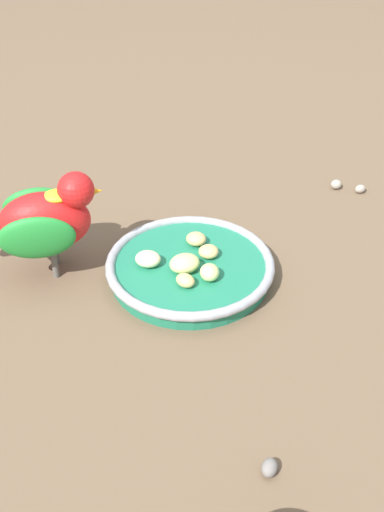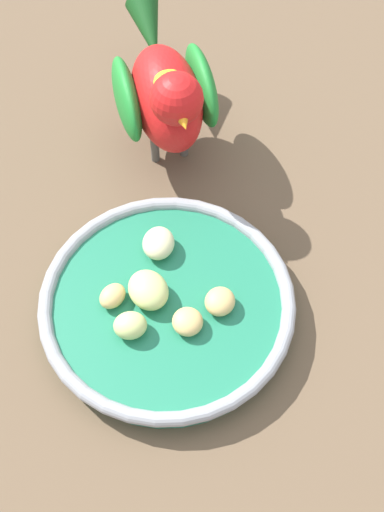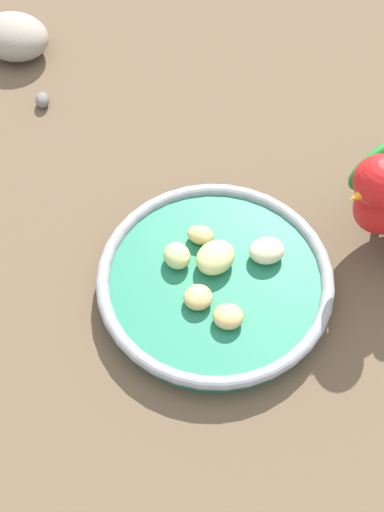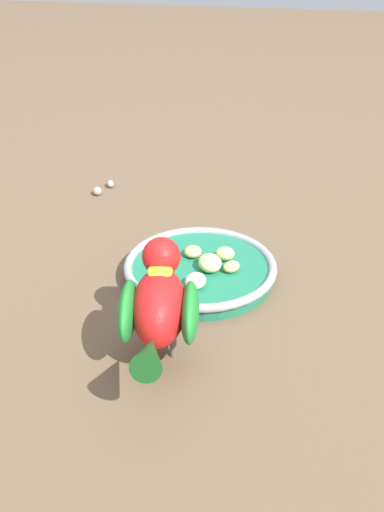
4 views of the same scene
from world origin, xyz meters
TOP-DOWN VIEW (x-y plane):
  - ground_plane at (0.00, 0.00)m, footprint 4.00×4.00m
  - feeding_bowl at (-0.01, -0.01)m, footprint 0.21×0.21m
  - apple_piece_0 at (-0.03, 0.00)m, footprint 0.04×0.05m
  - apple_piece_1 at (-0.00, -0.03)m, footprint 0.03×0.03m
  - apple_piece_2 at (-0.06, -0.00)m, footprint 0.03×0.03m
  - apple_piece_3 at (0.03, -0.02)m, footprint 0.03×0.03m
  - apple_piece_4 at (-0.02, 0.04)m, footprint 0.03×0.04m
  - apple_piece_5 at (-0.05, -0.03)m, footprint 0.03×0.02m
  - rock_large at (-0.39, -0.06)m, footprint 0.10×0.10m
  - pebble_0 at (-0.30, -0.07)m, footprint 0.02×0.02m

SIDE VIEW (x-z plane):
  - ground_plane at x=0.00m, z-range 0.00..0.00m
  - pebble_0 at x=-0.30m, z-range 0.00..0.01m
  - feeding_bowl at x=-0.01m, z-range 0.00..0.03m
  - rock_large at x=-0.39m, z-range 0.00..0.04m
  - apple_piece_2 at x=-0.06m, z-range 0.02..0.04m
  - apple_piece_1 at x=0.00m, z-range 0.02..0.04m
  - apple_piece_3 at x=0.03m, z-range 0.02..0.04m
  - apple_piece_4 at x=-0.02m, z-range 0.02..0.04m
  - apple_piece_5 at x=-0.05m, z-range 0.02..0.04m
  - apple_piece_0 at x=-0.03m, z-range 0.02..0.04m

